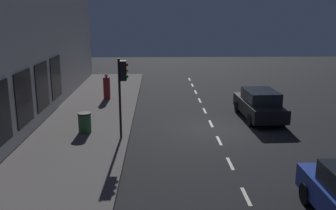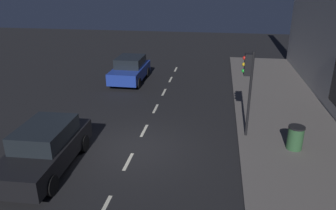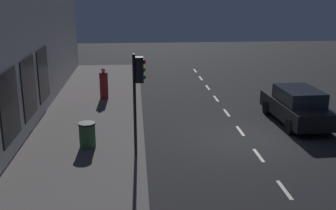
{
  "view_description": "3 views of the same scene",
  "coord_description": "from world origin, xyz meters",
  "px_view_note": "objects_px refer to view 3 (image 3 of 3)",
  "views": [
    {
      "loc": [
        2.73,
        17.39,
        5.56
      ],
      "look_at": [
        2.31,
        3.04,
        2.0
      ],
      "focal_mm": 40.43,
      "sensor_mm": 36.0,
      "label": 1
    },
    {
      "loc": [
        3.0,
        -10.78,
        6.18
      ],
      "look_at": [
        1.15,
        0.98,
        1.52
      ],
      "focal_mm": 34.41,
      "sensor_mm": 36.0,
      "label": 2
    },
    {
      "loc": [
        4.3,
        14.82,
        5.7
      ],
      "look_at": [
        3.16,
        0.91,
        1.73
      ],
      "focal_mm": 44.05,
      "sensor_mm": 36.0,
      "label": 3
    }
  ],
  "objects_px": {
    "traffic_light": "(138,81)",
    "pedestrian_0": "(104,85)",
    "trash_bin": "(87,135)",
    "parked_car_0": "(297,106)"
  },
  "relations": [
    {
      "from": "traffic_light",
      "to": "pedestrian_0",
      "type": "height_order",
      "value": "traffic_light"
    },
    {
      "from": "traffic_light",
      "to": "parked_car_0",
      "type": "distance_m",
      "value": 7.9
    },
    {
      "from": "traffic_light",
      "to": "pedestrian_0",
      "type": "distance_m",
      "value": 8.18
    },
    {
      "from": "traffic_light",
      "to": "pedestrian_0",
      "type": "relative_size",
      "value": 2.19
    },
    {
      "from": "traffic_light",
      "to": "trash_bin",
      "type": "bearing_deg",
      "value": -25.09
    },
    {
      "from": "parked_car_0",
      "to": "pedestrian_0",
      "type": "height_order",
      "value": "pedestrian_0"
    },
    {
      "from": "parked_car_0",
      "to": "traffic_light",
      "type": "bearing_deg",
      "value": -155.72
    },
    {
      "from": "traffic_light",
      "to": "trash_bin",
      "type": "height_order",
      "value": "traffic_light"
    },
    {
      "from": "traffic_light",
      "to": "pedestrian_0",
      "type": "bearing_deg",
      "value": -77.42
    },
    {
      "from": "parked_car_0",
      "to": "pedestrian_0",
      "type": "bearing_deg",
      "value": 151.03
    }
  ]
}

